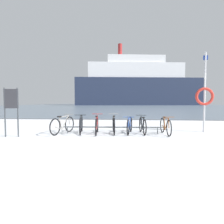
{
  "coord_description": "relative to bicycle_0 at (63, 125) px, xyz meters",
  "views": [
    {
      "loc": [
        2.21,
        -5.01,
        1.37
      ],
      "look_at": [
        1.37,
        4.51,
        0.87
      ],
      "focal_mm": 31.64,
      "sensor_mm": 36.0,
      "label": 1
    }
  ],
  "objects": [
    {
      "name": "bicycle_3",
      "position": [
        2.18,
        0.26,
        0.0
      ],
      "size": [
        0.46,
        1.71,
        0.83
      ],
      "color": "black",
      "rests_on": "ground"
    },
    {
      "name": "bicycle_4",
      "position": [
        2.86,
        0.28,
        -0.03
      ],
      "size": [
        0.46,
        1.64,
        0.76
      ],
      "color": "black",
      "rests_on": "ground"
    },
    {
      "name": "bicycle_1",
      "position": [
        0.76,
        0.15,
        0.01
      ],
      "size": [
        0.49,
        1.78,
        0.84
      ],
      "color": "black",
      "rests_on": "ground"
    },
    {
      "name": "bicycle_5",
      "position": [
        3.42,
        0.32,
        -0.02
      ],
      "size": [
        0.46,
        1.65,
        0.78
      ],
      "color": "black",
      "rests_on": "ground"
    },
    {
      "name": "bicycle_0",
      "position": [
        0.0,
        0.0,
        0.0
      ],
      "size": [
        0.61,
        1.69,
        0.82
      ],
      "color": "black",
      "rests_on": "ground"
    },
    {
      "name": "bicycle_2",
      "position": [
        1.48,
        0.02,
        0.01
      ],
      "size": [
        0.46,
        1.67,
        0.84
      ],
      "color": "black",
      "rests_on": "ground"
    },
    {
      "name": "info_sign",
      "position": [
        -1.72,
        -0.94,
        0.92
      ],
      "size": [
        0.55,
        0.1,
        1.91
      ],
      "color": "#33383D",
      "rests_on": "ground"
    },
    {
      "name": "ferry_ship",
      "position": [
        6.05,
        71.07,
        7.66
      ],
      "size": [
        49.93,
        15.45,
        23.95
      ],
      "color": "#232D47",
      "rests_on": "ground"
    },
    {
      "name": "bicycle_6",
      "position": [
        4.36,
        0.17,
        -0.02
      ],
      "size": [
        0.46,
        1.65,
        0.77
      ],
      "color": "black",
      "rests_on": "ground"
    },
    {
      "name": "ground",
      "position": [
        0.64,
        50.69,
        -0.41
      ],
      "size": [
        80.0,
        132.0,
        0.08
      ],
      "color": "white"
    },
    {
      "name": "bike_rack",
      "position": [
        2.11,
        0.16,
        -0.1
      ],
      "size": [
        4.3,
        0.25,
        0.31
      ],
      "color": "#4C5156",
      "rests_on": "ground"
    },
    {
      "name": "rescue_post",
      "position": [
        6.22,
        0.99,
        1.31
      ],
      "size": [
        0.82,
        0.12,
        3.58
      ],
      "color": "silver",
      "rests_on": "ground"
    }
  ]
}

